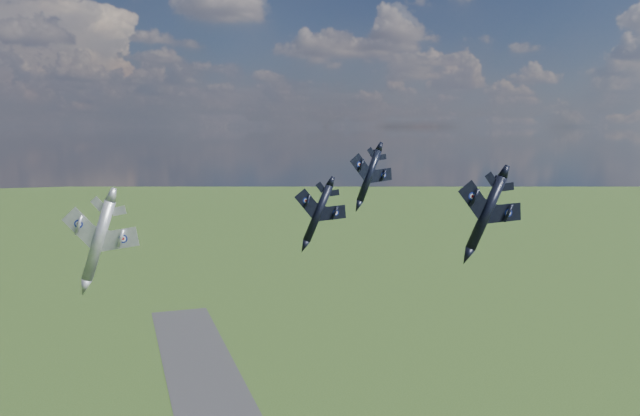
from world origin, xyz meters
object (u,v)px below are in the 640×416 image
object	(u,v)px
jet_high_navy	(369,176)
jet_left_silver	(99,240)
jet_right_navy	(486,213)
jet_lead_navy	(318,213)

from	to	relation	value
jet_high_navy	jet_left_silver	size ratio (longest dim) A/B	0.87
jet_high_navy	jet_left_silver	xyz separation A→B (m)	(-45.90, -16.38, -6.30)
jet_high_navy	jet_left_silver	distance (m)	49.14
jet_left_silver	jet_right_navy	bearing A→B (deg)	-4.44
jet_lead_navy	jet_left_silver	xyz separation A→B (m)	(-32.94, -6.42, -1.39)
jet_high_navy	jet_lead_navy	bearing A→B (deg)	-148.97
jet_lead_navy	jet_high_navy	xyz separation A→B (m)	(12.96, 9.96, 4.91)
jet_right_navy	jet_left_silver	bearing A→B (deg)	164.45
jet_lead_navy	jet_high_navy	distance (m)	17.07
jet_right_navy	jet_left_silver	size ratio (longest dim) A/B	0.89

